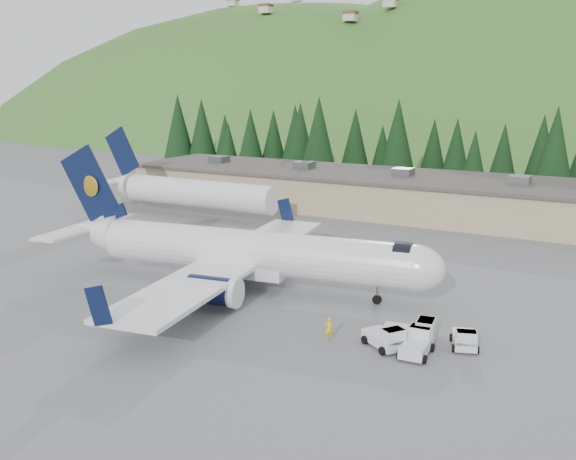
# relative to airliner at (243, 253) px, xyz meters

# --- Properties ---
(ground) EXTENTS (600.00, 600.00, 0.00)m
(ground) POSITION_rel_airliner_xyz_m (1.03, 0.15, -3.15)
(ground) COLOR slate
(airliner) EXTENTS (35.58, 33.52, 11.81)m
(airliner) POSITION_rel_airliner_xyz_m (0.00, 0.00, 0.00)
(airliner) COLOR white
(airliner) RESTS_ON ground
(second_airliner) EXTENTS (27.50, 11.00, 10.05)m
(second_airliner) POSITION_rel_airliner_xyz_m (-23.89, 22.15, 0.18)
(second_airliner) COLOR white
(second_airliner) RESTS_ON ground
(baggage_tug_a) EXTENTS (3.62, 2.44, 1.82)m
(baggage_tug_a) POSITION_rel_airliner_xyz_m (16.66, -4.63, -2.33)
(baggage_tug_a) COLOR silver
(baggage_tug_a) RESTS_ON ground
(baggage_tug_b) EXTENTS (3.42, 3.03, 1.65)m
(baggage_tug_b) POSITION_rel_airliner_xyz_m (15.39, -6.35, -2.41)
(baggage_tug_b) COLOR silver
(baggage_tug_b) RESTS_ON ground
(baggage_tug_c) EXTENTS (1.99, 3.13, 1.63)m
(baggage_tug_c) POSITION_rel_airliner_xyz_m (17.42, -6.13, -2.42)
(baggage_tug_c) COLOR silver
(baggage_tug_c) RESTS_ON ground
(terminal_building) EXTENTS (71.00, 17.00, 6.10)m
(terminal_building) POSITION_rel_airliner_xyz_m (-3.98, 38.15, -0.52)
(terminal_building) COLOR tan
(terminal_building) RESTS_ON ground
(baggage_tug_d) EXTENTS (2.42, 3.13, 1.51)m
(baggage_tug_d) POSITION_rel_airliner_xyz_m (19.93, -3.83, -2.47)
(baggage_tug_d) COLOR silver
(baggage_tug_d) RESTS_ON ground
(ramp_worker) EXTENTS (0.71, 0.66, 1.63)m
(ramp_worker) POSITION_rel_airliner_xyz_m (11.40, -6.81, -2.33)
(ramp_worker) COLOR yellow
(ramp_worker) RESTS_ON ground
(tree_line) EXTENTS (112.98, 20.12, 14.11)m
(tree_line) POSITION_rel_airliner_xyz_m (-5.02, 61.67, 4.52)
(tree_line) COLOR black
(tree_line) RESTS_ON ground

